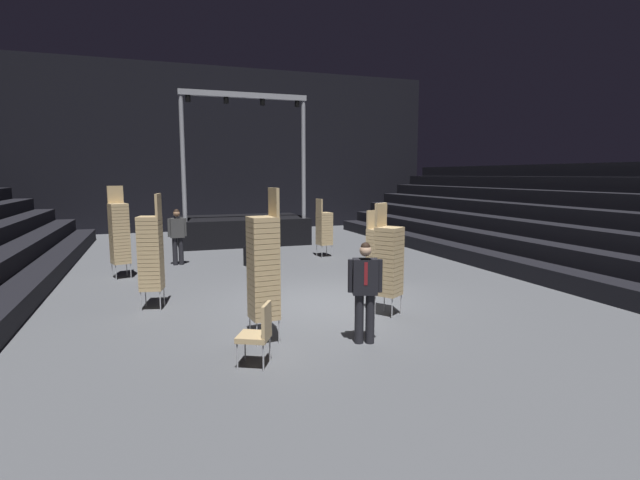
% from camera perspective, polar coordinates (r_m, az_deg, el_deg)
% --- Properties ---
extents(ground_plane, '(22.00, 30.00, 0.10)m').
position_cam_1_polar(ground_plane, '(10.59, 0.12, -7.71)').
color(ground_plane, '#515459').
extents(arena_end_wall, '(22.00, 0.30, 8.00)m').
position_cam_1_polar(arena_end_wall, '(24.89, -11.54, 10.42)').
color(arena_end_wall, black).
rests_on(arena_end_wall, ground_plane).
extents(bleacher_bank_right, '(5.25, 24.00, 3.15)m').
position_cam_1_polar(bleacher_bank_right, '(15.88, 28.64, 2.48)').
color(bleacher_bank_right, black).
rests_on(bleacher_bank_right, ground_plane).
extents(stage_riser, '(5.04, 3.15, 5.77)m').
position_cam_1_polar(stage_riser, '(19.90, -9.29, 1.47)').
color(stage_riser, black).
rests_on(stage_riser, ground_plane).
extents(man_with_tie, '(0.57, 0.34, 1.69)m').
position_cam_1_polar(man_with_tie, '(7.93, 5.34, -5.55)').
color(man_with_tie, black).
rests_on(man_with_tie, ground_plane).
extents(chair_stack_front_left, '(0.48, 0.48, 2.56)m').
position_cam_1_polar(chair_stack_front_left, '(7.96, -6.68, -3.12)').
color(chair_stack_front_left, '#B2B5BA').
rests_on(chair_stack_front_left, ground_plane).
extents(chair_stack_front_right, '(0.53, 0.53, 2.39)m').
position_cam_1_polar(chair_stack_front_right, '(10.50, -19.37, -1.33)').
color(chair_stack_front_right, '#B2B5BA').
rests_on(chair_stack_front_right, ground_plane).
extents(chair_stack_mid_left, '(0.56, 0.56, 1.88)m').
position_cam_1_polar(chair_stack_mid_left, '(12.23, 6.84, -0.91)').
color(chair_stack_mid_left, '#B2B5BA').
rests_on(chair_stack_mid_left, ground_plane).
extents(chair_stack_mid_right, '(0.50, 0.50, 1.96)m').
position_cam_1_polar(chair_stack_mid_right, '(16.33, 0.49, 1.46)').
color(chair_stack_mid_right, '#B2B5BA').
rests_on(chair_stack_mid_right, ground_plane).
extents(chair_stack_mid_centre, '(0.61, 0.61, 2.22)m').
position_cam_1_polar(chair_stack_mid_centre, '(9.57, 8.11, -2.33)').
color(chair_stack_mid_centre, '#B2B5BA').
rests_on(chair_stack_mid_centre, ground_plane).
extents(chair_stack_rear_left, '(0.55, 0.55, 2.48)m').
position_cam_1_polar(chair_stack_rear_left, '(13.93, -22.65, 0.82)').
color(chair_stack_rear_left, '#B2B5BA').
rests_on(chair_stack_rear_left, ground_plane).
extents(crew_worker_near_stage, '(0.57, 0.26, 1.73)m').
position_cam_1_polar(crew_worker_near_stage, '(15.41, -16.51, 0.74)').
color(crew_worker_near_stage, black).
rests_on(crew_worker_near_stage, ground_plane).
extents(equipment_road_case, '(1.05, 0.88, 0.60)m').
position_cam_1_polar(equipment_road_case, '(14.91, -6.98, -1.86)').
color(equipment_road_case, black).
rests_on(equipment_road_case, ground_plane).
extents(loose_chair_near_man, '(0.59, 0.59, 0.95)m').
position_cam_1_polar(loose_chair_near_man, '(7.12, -7.30, -10.63)').
color(loose_chair_near_man, '#B2B5BA').
rests_on(loose_chair_near_man, ground_plane).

